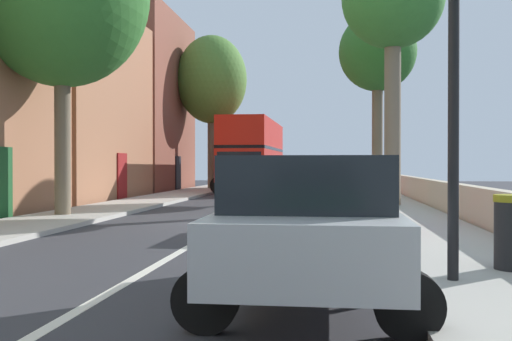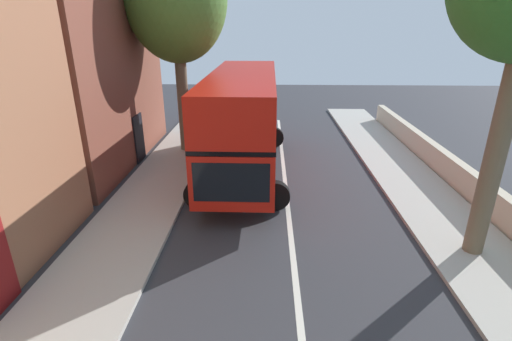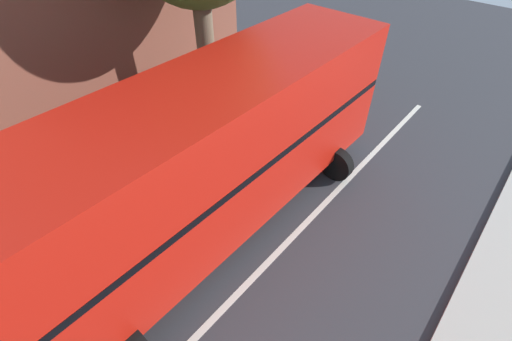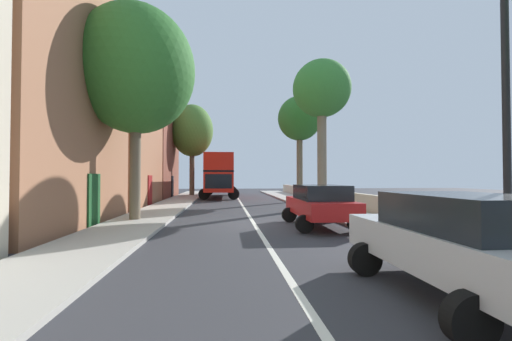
% 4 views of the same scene
% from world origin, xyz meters
% --- Properties ---
extents(double_decker_bus, '(3.61, 10.08, 4.06)m').
position_xyz_m(double_decker_bus, '(-1.70, 17.95, 2.35)').
color(double_decker_bus, red).
rests_on(double_decker_bus, ground).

